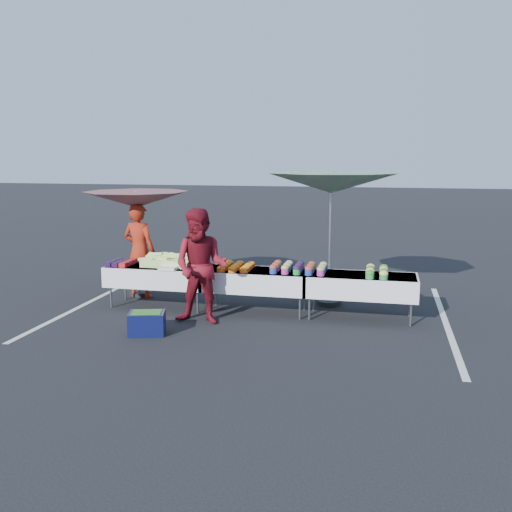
% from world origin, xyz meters
% --- Properties ---
extents(ground, '(80.00, 80.00, 0.00)m').
position_xyz_m(ground, '(0.00, 0.00, 0.00)').
color(ground, black).
extents(stripe_left, '(0.10, 5.00, 0.00)m').
position_xyz_m(stripe_left, '(-3.20, 0.00, 0.00)').
color(stripe_left, silver).
rests_on(stripe_left, ground).
extents(stripe_right, '(0.10, 5.00, 0.00)m').
position_xyz_m(stripe_right, '(3.20, 0.00, 0.00)').
color(stripe_right, silver).
rests_on(stripe_right, ground).
extents(table_left, '(1.86, 0.81, 0.75)m').
position_xyz_m(table_left, '(-1.80, 0.00, 0.58)').
color(table_left, white).
rests_on(table_left, ground).
extents(table_center, '(1.86, 0.81, 0.75)m').
position_xyz_m(table_center, '(0.00, 0.00, 0.58)').
color(table_center, white).
rests_on(table_center, ground).
extents(table_right, '(1.86, 0.81, 0.75)m').
position_xyz_m(table_right, '(1.80, 0.00, 0.58)').
color(table_right, white).
rests_on(table_right, ground).
extents(berry_punnets, '(0.40, 0.54, 0.08)m').
position_xyz_m(berry_punnets, '(-2.51, -0.06, 0.79)').
color(berry_punnets, black).
rests_on(berry_punnets, table_left).
extents(corn_pile, '(1.16, 0.57, 0.26)m').
position_xyz_m(corn_pile, '(-1.56, 0.04, 0.84)').
color(corn_pile, '#BED86E').
rests_on(corn_pile, table_left).
extents(plastic_bags, '(0.30, 0.25, 0.05)m').
position_xyz_m(plastic_bags, '(-1.50, -0.30, 0.78)').
color(plastic_bags, white).
rests_on(plastic_bags, table_left).
extents(carrot_bowls, '(0.55, 0.69, 0.11)m').
position_xyz_m(carrot_bowls, '(-0.35, -0.01, 0.80)').
color(carrot_bowls, '#DC4C18').
rests_on(carrot_bowls, table_center).
extents(potato_cups, '(0.94, 0.58, 0.16)m').
position_xyz_m(potato_cups, '(0.75, 0.00, 0.83)').
color(potato_cups, '#213B9D').
rests_on(potato_cups, table_right).
extents(bean_baskets, '(0.36, 0.68, 0.15)m').
position_xyz_m(bean_baskets, '(2.06, -0.01, 0.82)').
color(bean_baskets, '#238D36').
rests_on(bean_baskets, table_right).
extents(vendor, '(0.73, 0.55, 1.82)m').
position_xyz_m(vendor, '(-2.42, 0.55, 0.91)').
color(vendor, '#9E2412').
rests_on(vendor, ground).
extents(customer, '(0.93, 0.73, 1.88)m').
position_xyz_m(customer, '(-0.73, -0.84, 0.94)').
color(customer, maroon).
rests_on(customer, ground).
extents(umbrella_left, '(2.61, 2.61, 2.06)m').
position_xyz_m(umbrella_left, '(-2.50, 0.68, 1.87)').
color(umbrella_left, black).
rests_on(umbrella_left, ground).
extents(umbrella_right, '(2.88, 2.88, 2.44)m').
position_xyz_m(umbrella_right, '(1.20, 0.80, 2.21)').
color(umbrella_right, black).
rests_on(umbrella_right, ground).
extents(storage_bin, '(0.63, 0.53, 0.35)m').
position_xyz_m(storage_bin, '(-1.36, -1.60, 0.18)').
color(storage_bin, '#0C113D').
rests_on(storage_bin, ground).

